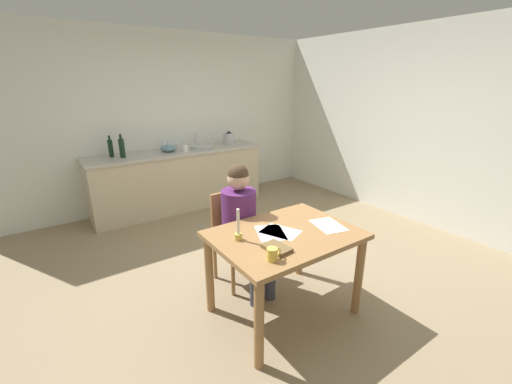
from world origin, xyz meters
The scene contains 22 objects.
ground_plane centered at (0.00, 0.00, -0.02)m, with size 5.20×5.20×0.04m, color #937F60.
wall_back centered at (0.00, 2.60, 1.30)m, with size 5.20×0.12×2.60m, color silver.
wall_right centered at (2.60, 0.00, 1.30)m, with size 0.12×5.20×2.60m, color silver.
kitchen_counter centered at (0.00, 2.24, 0.45)m, with size 2.62×0.64×0.90m.
dining_table centered at (-0.23, -0.60, 0.62)m, with size 1.13×0.84×0.74m.
chair_at_table centered at (-0.31, 0.06, 0.50)m, with size 0.41×0.41×0.88m.
person_seated centered at (-0.30, -0.08, 0.68)m, with size 0.32×0.59×1.19m.
coffee_mug centered at (-0.57, -0.87, 0.79)m, with size 0.11×0.07×0.09m.
candlestick centered at (-0.60, -0.49, 0.81)m, with size 0.06×0.06×0.25m.
book_magazine centered at (-0.45, -0.78, 0.76)m, with size 0.13×0.20×0.03m, color brown.
paper_letter centered at (0.16, -0.69, 0.74)m, with size 0.21×0.30×0.00m, color white.
paper_bill centered at (-0.25, -0.56, 0.74)m, with size 0.21×0.30×0.00m, color white.
paper_envelope centered at (-0.33, -0.53, 0.74)m, with size 0.21×0.30×0.00m, color white.
sink_unit centered at (0.39, 2.24, 0.92)m, with size 0.36×0.36×0.24m.
bottle_oil centered at (-0.90, 2.32, 1.02)m, with size 0.06×0.06×0.29m.
bottle_vinegar centered at (-0.78, 2.22, 1.03)m, with size 0.07×0.07×0.32m.
mixing_bowl centered at (-0.13, 2.24, 0.95)m, with size 0.23×0.23×0.10m, color #668C99.
stovetop_kettle centered at (0.90, 2.24, 1.00)m, with size 0.18×0.18×0.22m.
wine_glass_near_sink centered at (0.05, 2.39, 1.01)m, with size 0.07×0.07×0.15m.
wine_glass_by_kettle centered at (-0.06, 2.39, 1.01)m, with size 0.07×0.07×0.15m.
wine_glass_back_left centered at (-0.14, 2.39, 1.01)m, with size 0.07×0.07×0.15m.
teacup_on_counter centered at (0.07, 2.09, 0.95)m, with size 0.12×0.08×0.10m.
Camera 1 is at (-1.75, -2.40, 1.88)m, focal length 22.81 mm.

